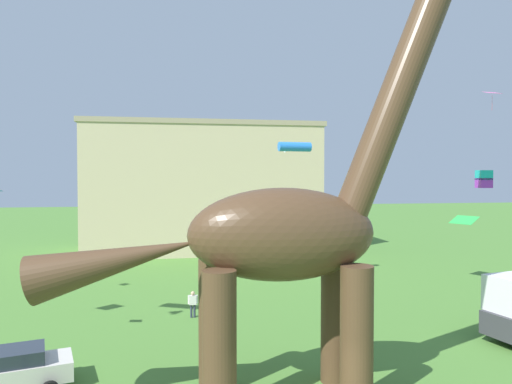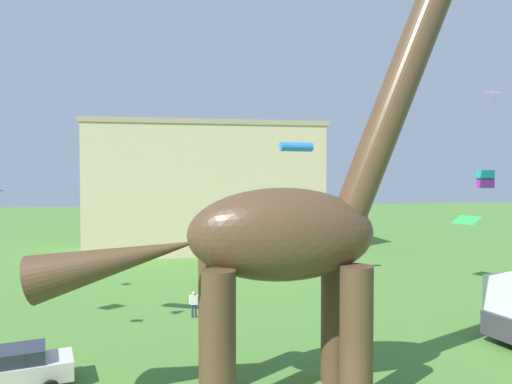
# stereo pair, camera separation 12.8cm
# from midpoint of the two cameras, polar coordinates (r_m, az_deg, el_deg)

# --- Properties ---
(dinosaur_sculpture) EXTENTS (15.53, 3.29, 16.23)m
(dinosaur_sculpture) POSITION_cam_midpoint_polar(r_m,az_deg,el_deg) (16.76, 2.72, -5.11)
(dinosaur_sculpture) COLOR #513823
(dinosaur_sculpture) RESTS_ON ground_plane
(parked_sedan_left) EXTENTS (4.52, 2.80, 1.55)m
(parked_sedan_left) POSITION_cam_midpoint_polar(r_m,az_deg,el_deg) (20.73, -27.48, -18.38)
(parked_sedan_left) COLOR silver
(parked_sedan_left) RESTS_ON ground_plane
(person_near_flyer) EXTENTS (0.64, 0.28, 1.70)m
(person_near_flyer) POSITION_cam_midpoint_polar(r_m,az_deg,el_deg) (26.14, 9.49, -13.44)
(person_near_flyer) COLOR #6B6056
(person_near_flyer) RESTS_ON ground_plane
(person_vendor_side) EXTENTS (0.55, 0.24, 1.48)m
(person_vendor_side) POSITION_cam_midpoint_polar(r_m,az_deg,el_deg) (27.57, -7.73, -12.91)
(person_vendor_side) COLOR #2D3347
(person_vendor_side) RESTS_ON ground_plane
(kite_far_left) EXTENTS (2.51, 2.20, 0.72)m
(kite_far_left) POSITION_cam_midpoint_polar(r_m,az_deg,el_deg) (35.39, 4.40, 5.40)
(kite_far_left) COLOR #287AE5
(kite_apex) EXTENTS (1.91, 2.15, 0.55)m
(kite_apex) POSITION_cam_midpoint_polar(r_m,az_deg,el_deg) (38.44, 23.61, -3.09)
(kite_apex) COLOR green
(kite_drifting) EXTENTS (0.96, 0.74, 1.14)m
(kite_drifting) POSITION_cam_midpoint_polar(r_m,az_deg,el_deg) (32.07, 26.40, 10.61)
(kite_drifting) COLOR pink
(kite_near_high) EXTENTS (0.67, 0.67, 0.85)m
(kite_near_high) POSITION_cam_midpoint_polar(r_m,az_deg,el_deg) (25.35, 25.55, 1.41)
(kite_near_high) COLOR #19B2B7
(background_building_block) EXTENTS (24.46, 9.87, 13.59)m
(background_building_block) POSITION_cam_midpoint_polar(r_m,az_deg,el_deg) (51.42, -6.42, 0.57)
(background_building_block) COLOR #CCB78E
(background_building_block) RESTS_ON ground_plane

